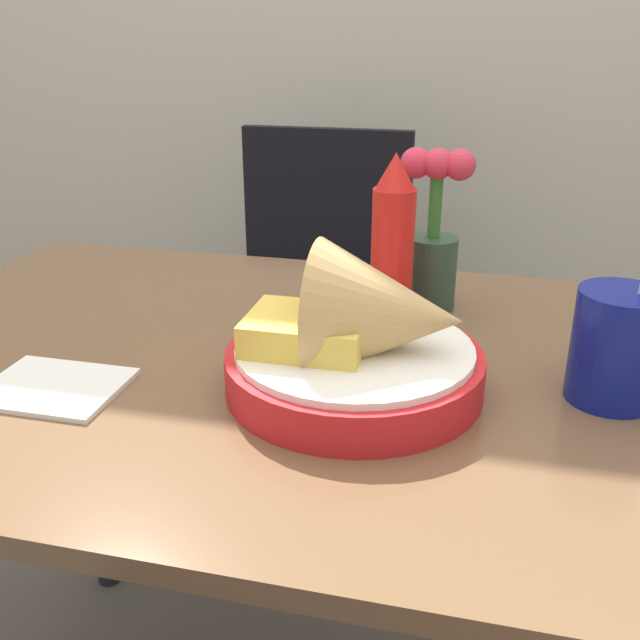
{
  "coord_description": "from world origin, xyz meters",
  "views": [
    {
      "loc": [
        0.23,
        -0.77,
        1.13
      ],
      "look_at": [
        0.05,
        -0.02,
        0.81
      ],
      "focal_mm": 40.0,
      "sensor_mm": 36.0,
      "label": 1
    }
  ],
  "objects_px": {
    "drink_cup": "(616,350)",
    "chair_far_window": "(318,295)",
    "ketchup_bottle": "(393,244)",
    "food_basket": "(366,343)",
    "flower_vase": "(433,240)"
  },
  "relations": [
    {
      "from": "chair_far_window",
      "to": "food_basket",
      "type": "relative_size",
      "value": 3.18
    },
    {
      "from": "food_basket",
      "to": "ketchup_bottle",
      "type": "height_order",
      "value": "ketchup_bottle"
    },
    {
      "from": "chair_far_window",
      "to": "flower_vase",
      "type": "xyz_separation_m",
      "value": [
        0.3,
        -0.56,
        0.31
      ]
    },
    {
      "from": "food_basket",
      "to": "ketchup_bottle",
      "type": "bearing_deg",
      "value": 90.47
    },
    {
      "from": "food_basket",
      "to": "chair_far_window",
      "type": "bearing_deg",
      "value": 107.17
    },
    {
      "from": "ketchup_bottle",
      "to": "drink_cup",
      "type": "distance_m",
      "value": 0.31
    },
    {
      "from": "drink_cup",
      "to": "chair_far_window",
      "type": "bearing_deg",
      "value": 123.41
    },
    {
      "from": "chair_far_window",
      "to": "ketchup_bottle",
      "type": "distance_m",
      "value": 0.76
    },
    {
      "from": "chair_far_window",
      "to": "drink_cup",
      "type": "bearing_deg",
      "value": -56.59
    },
    {
      "from": "food_basket",
      "to": "drink_cup",
      "type": "relative_size",
      "value": 1.34
    },
    {
      "from": "drink_cup",
      "to": "flower_vase",
      "type": "height_order",
      "value": "flower_vase"
    },
    {
      "from": "ketchup_bottle",
      "to": "food_basket",
      "type": "bearing_deg",
      "value": -89.53
    },
    {
      "from": "ketchup_bottle",
      "to": "flower_vase",
      "type": "xyz_separation_m",
      "value": [
        0.05,
        0.07,
        -0.01
      ]
    },
    {
      "from": "food_basket",
      "to": "flower_vase",
      "type": "relative_size",
      "value": 1.26
    },
    {
      "from": "food_basket",
      "to": "flower_vase",
      "type": "distance_m",
      "value": 0.28
    }
  ]
}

